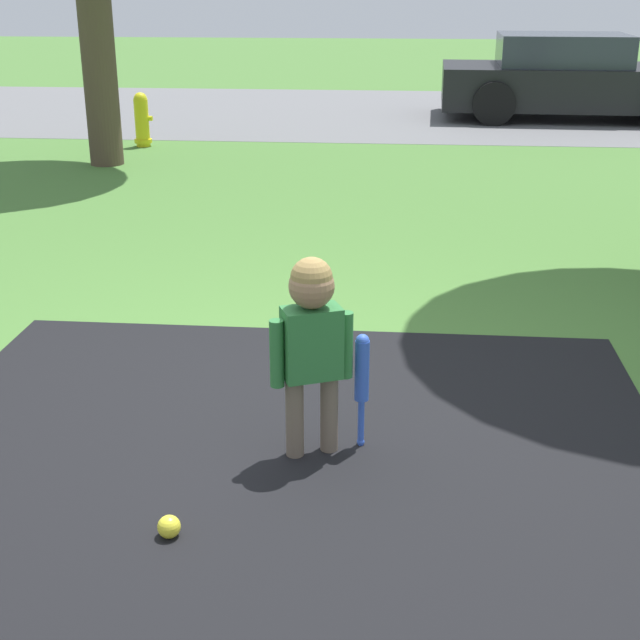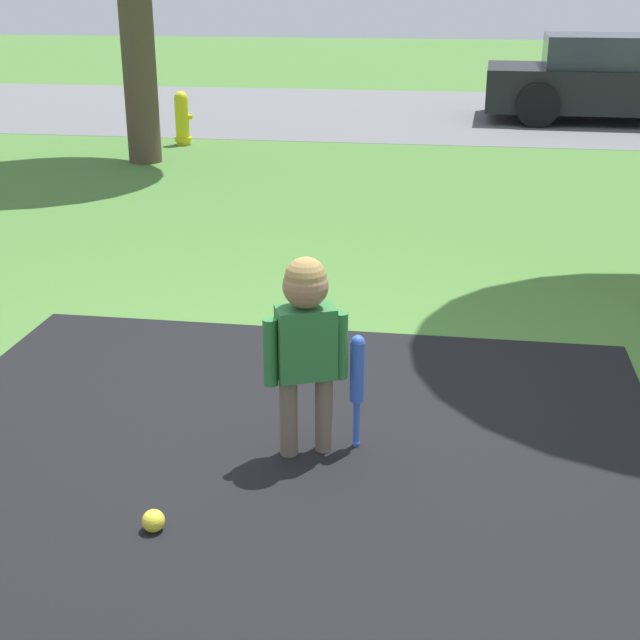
# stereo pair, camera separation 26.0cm
# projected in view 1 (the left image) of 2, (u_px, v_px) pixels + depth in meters

# --- Properties ---
(ground_plane) EXTENTS (60.00, 60.00, 0.00)m
(ground_plane) POSITION_uv_depth(u_px,v_px,m) (287.00, 401.00, 4.59)
(ground_plane) COLOR #477533
(street_strip) EXTENTS (40.00, 6.00, 0.01)m
(street_strip) POSITION_uv_depth(u_px,v_px,m) (369.00, 112.00, 14.54)
(street_strip) COLOR slate
(street_strip) RESTS_ON ground
(child) EXTENTS (0.36, 0.23, 0.93)m
(child) POSITION_uv_depth(u_px,v_px,m) (312.00, 330.00, 3.87)
(child) COLOR #6B5B4C
(child) RESTS_ON ground
(baseball_bat) EXTENTS (0.07, 0.07, 0.56)m
(baseball_bat) POSITION_uv_depth(u_px,v_px,m) (362.00, 375.00, 4.02)
(baseball_bat) COLOR blue
(baseball_bat) RESTS_ON ground
(sports_ball) EXTENTS (0.09, 0.09, 0.09)m
(sports_ball) POSITION_uv_depth(u_px,v_px,m) (169.00, 527.00, 3.45)
(sports_ball) COLOR yellow
(sports_ball) RESTS_ON ground
(fire_hydrant) EXTENTS (0.25, 0.23, 0.69)m
(fire_hydrant) POSITION_uv_depth(u_px,v_px,m) (142.00, 120.00, 11.44)
(fire_hydrant) COLOR yellow
(fire_hydrant) RESTS_ON ground
(parked_car) EXTENTS (4.03, 2.09, 1.26)m
(parked_car) POSITION_uv_depth(u_px,v_px,m) (570.00, 79.00, 13.69)
(parked_car) COLOR black
(parked_car) RESTS_ON ground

